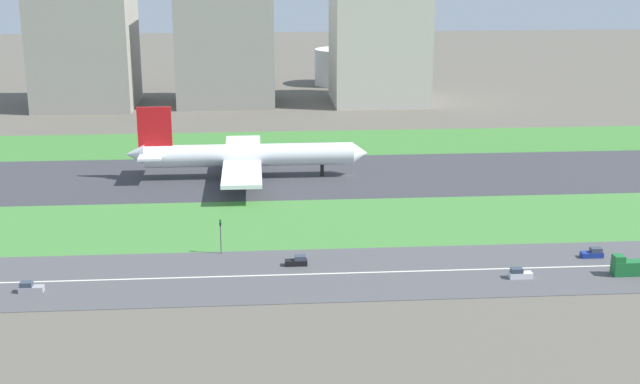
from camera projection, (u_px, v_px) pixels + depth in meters
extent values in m
plane|color=#5B564C|center=(349.00, 176.00, 238.64)|extent=(800.00, 800.00, 0.00)
cube|color=#38383D|center=(349.00, 175.00, 238.63)|extent=(280.00, 46.00, 0.10)
cube|color=#3D7A33|center=(335.00, 143.00, 277.93)|extent=(280.00, 36.00, 0.10)
cube|color=#427F38|center=(369.00, 221.00, 199.33)|extent=(280.00, 36.00, 0.10)
cube|color=#4C4C4F|center=(390.00, 272.00, 168.66)|extent=(280.00, 28.00, 0.10)
cube|color=silver|center=(390.00, 272.00, 168.64)|extent=(266.00, 0.50, 0.01)
cylinder|color=white|center=(250.00, 155.00, 234.92)|extent=(56.00, 6.00, 6.00)
cone|color=white|center=(360.00, 153.00, 237.12)|extent=(4.00, 5.70, 5.70)
cone|color=white|center=(135.00, 154.00, 232.46)|extent=(5.00, 5.40, 5.40)
cube|color=red|center=(155.00, 127.00, 230.88)|extent=(9.00, 0.80, 11.00)
cube|color=white|center=(152.00, 153.00, 232.73)|extent=(6.00, 16.00, 0.60)
cube|color=white|center=(243.00, 147.00, 249.48)|extent=(10.00, 26.00, 1.00)
cylinder|color=gray|center=(246.00, 159.00, 244.41)|extent=(5.00, 3.20, 3.20)
cube|color=white|center=(242.00, 174.00, 220.73)|extent=(10.00, 26.00, 1.00)
cylinder|color=gray|center=(246.00, 176.00, 227.16)|extent=(5.00, 3.20, 3.20)
cylinder|color=black|center=(322.00, 170.00, 237.63)|extent=(1.00, 1.00, 3.20)
cylinder|color=black|center=(236.00, 169.00, 239.25)|extent=(1.00, 1.00, 3.20)
cylinder|color=black|center=(235.00, 175.00, 232.54)|extent=(1.00, 1.00, 3.20)
cube|color=black|center=(296.00, 263.00, 171.96)|extent=(4.40, 1.80, 1.10)
cube|color=#333D4C|center=(300.00, 258.00, 171.75)|extent=(2.20, 1.66, 0.90)
cube|color=#99999E|center=(31.00, 289.00, 158.79)|extent=(4.40, 1.80, 1.10)
cube|color=#333D4C|center=(26.00, 284.00, 158.46)|extent=(2.20, 1.66, 0.90)
cube|color=#19662D|center=(634.00, 268.00, 166.87)|extent=(8.40, 2.50, 2.80)
cube|color=#19662D|center=(619.00, 258.00, 166.09)|extent=(2.00, 2.30, 1.20)
cube|color=silver|center=(520.00, 275.00, 165.48)|extent=(4.40, 1.80, 1.10)
cube|color=#333D4C|center=(517.00, 270.00, 165.15)|extent=(2.20, 1.66, 0.90)
cube|color=navy|center=(592.00, 255.00, 176.37)|extent=(4.40, 1.80, 1.10)
cube|color=#333D4C|center=(596.00, 250.00, 176.16)|extent=(2.20, 1.66, 0.90)
cylinder|color=#4C4C51|center=(221.00, 240.00, 177.86)|extent=(0.24, 0.24, 6.00)
cube|color=black|center=(220.00, 223.00, 176.87)|extent=(0.36, 0.36, 1.20)
sphere|color=#19D826|center=(220.00, 222.00, 176.59)|extent=(0.24, 0.24, 0.24)
cube|color=#9E998E|center=(84.00, 37.00, 333.95)|extent=(37.09, 37.97, 53.33)
cube|color=#9E998E|center=(225.00, 40.00, 338.35)|extent=(37.32, 30.44, 50.06)
cube|color=beige|center=(379.00, 38.00, 342.65)|extent=(36.48, 36.80, 50.98)
cylinder|color=silver|center=(341.00, 67.00, 389.86)|extent=(23.48, 23.48, 15.87)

